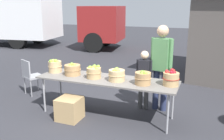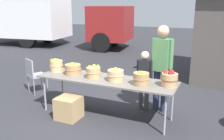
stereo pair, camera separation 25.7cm
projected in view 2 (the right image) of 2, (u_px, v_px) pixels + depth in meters
name	position (u px, v px, depth m)	size (l,w,h in m)	color
ground_plane	(106.00, 115.00, 4.94)	(40.00, 40.00, 0.00)	#2D2D33
market_table	(106.00, 81.00, 4.76)	(2.70, 0.76, 0.75)	slate
apple_basket_green_0	(56.00, 65.00, 5.26)	(0.29, 0.29, 0.28)	tan
apple_basket_green_1	(73.00, 69.00, 5.03)	(0.34, 0.34, 0.26)	#A87F51
apple_basket_green_2	(93.00, 72.00, 4.79)	(0.29, 0.29, 0.26)	tan
apple_basket_green_3	(116.00, 75.00, 4.60)	(0.32, 0.32, 0.26)	tan
apple_basket_green_4	(141.00, 78.00, 4.36)	(0.30, 0.30, 0.27)	#A87F51
apple_basket_red_0	(169.00, 79.00, 4.28)	(0.29, 0.29, 0.29)	tan
vendor_adult	(162.00, 62.00, 4.91)	(0.45, 0.29, 1.74)	#262D4C
child_customer	(144.00, 76.00, 5.04)	(0.32, 0.18, 1.23)	#3F3F3F
box_truck	(45.00, 17.00, 12.97)	(7.91, 3.08, 2.75)	white
folding_chair	(34.00, 73.00, 6.05)	(0.53, 0.53, 0.86)	#99999E
produce_crate	(69.00, 108.00, 4.75)	(0.43, 0.43, 0.43)	tan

